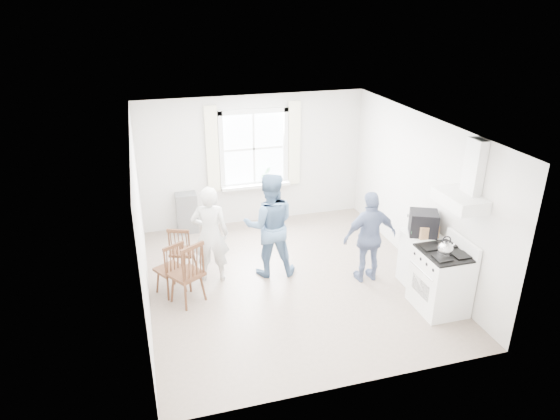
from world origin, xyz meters
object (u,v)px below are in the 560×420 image
(stereo_stack, at_px, (423,223))
(person_right, at_px, (370,237))
(windsor_chair_b, at_px, (181,247))
(person_left, at_px, (210,234))
(person_mid, at_px, (270,225))
(gas_stove, at_px, (441,280))
(windsor_chair_a, at_px, (172,263))
(low_cabinet, at_px, (420,259))
(windsor_chair_c, at_px, (191,268))

(stereo_stack, xyz_separation_m, person_right, (-0.71, 0.35, -0.32))
(windsor_chair_b, height_order, person_left, person_left)
(person_mid, bearing_deg, gas_stove, 151.21)
(person_left, xyz_separation_m, person_mid, (0.96, -0.06, 0.07))
(gas_stove, relative_size, windsor_chair_a, 1.23)
(low_cabinet, xyz_separation_m, person_left, (-3.19, 1.06, 0.36))
(stereo_stack, height_order, person_mid, person_mid)
(low_cabinet, distance_m, person_right, 0.87)
(windsor_chair_b, bearing_deg, low_cabinet, -19.02)
(low_cabinet, relative_size, person_left, 0.55)
(stereo_stack, bearing_deg, low_cabinet, 10.10)
(gas_stove, xyz_separation_m, windsor_chair_c, (-3.52, 1.11, 0.15))
(gas_stove, xyz_separation_m, person_right, (-0.67, 1.05, 0.29))
(windsor_chair_a, distance_m, windsor_chair_c, 0.42)
(windsor_chair_a, distance_m, windsor_chair_b, 0.55)
(person_mid, bearing_deg, windsor_chair_b, -1.11)
(windsor_chair_c, bearing_deg, low_cabinet, -6.53)
(low_cabinet, bearing_deg, windsor_chair_b, 160.98)
(stereo_stack, bearing_deg, windsor_chair_c, 173.37)
(stereo_stack, relative_size, windsor_chair_b, 0.59)
(low_cabinet, height_order, windsor_chair_a, windsor_chair_a)
(person_left, height_order, person_mid, person_mid)
(windsor_chair_b, xyz_separation_m, person_left, (0.47, -0.20, 0.26))
(person_right, bearing_deg, person_left, -16.96)
(windsor_chair_c, height_order, person_mid, person_mid)
(windsor_chair_c, xyz_separation_m, person_mid, (1.36, 0.58, 0.25))
(person_mid, xyz_separation_m, person_right, (1.49, -0.65, -0.11))
(gas_stove, relative_size, person_left, 0.69)
(person_left, distance_m, person_mid, 0.97)
(stereo_stack, distance_m, windsor_chair_c, 3.62)
(gas_stove, bearing_deg, person_mid, 141.81)
(person_right, bearing_deg, windsor_chair_c, -2.10)
(windsor_chair_b, bearing_deg, stereo_stack, -19.19)
(low_cabinet, relative_size, stereo_stack, 1.69)
(gas_stove, height_order, windsor_chair_b, gas_stove)
(person_mid, bearing_deg, person_left, 5.71)
(stereo_stack, height_order, windsor_chair_b, stereo_stack)
(gas_stove, distance_m, person_mid, 2.77)
(windsor_chair_b, xyz_separation_m, windsor_chair_c, (0.07, -0.85, 0.08))
(stereo_stack, xyz_separation_m, windsor_chair_a, (-3.81, 0.75, -0.53))
(person_mid, bearing_deg, person_right, 165.97)
(gas_stove, height_order, stereo_stack, stereo_stack)
(person_right, bearing_deg, gas_stove, 121.52)
(low_cabinet, height_order, stereo_stack, stereo_stack)
(windsor_chair_a, relative_size, windsor_chair_c, 0.88)
(stereo_stack, distance_m, person_left, 3.35)
(windsor_chair_b, bearing_deg, gas_stove, -28.66)
(windsor_chair_c, height_order, person_left, person_left)
(gas_stove, distance_m, windsor_chair_b, 4.09)
(gas_stove, bearing_deg, windsor_chair_a, 159.00)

